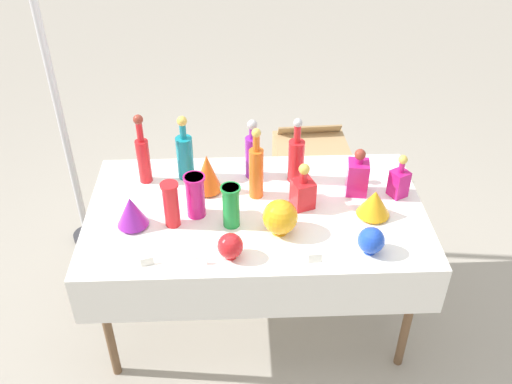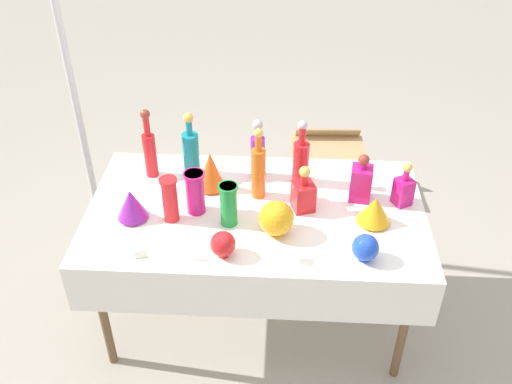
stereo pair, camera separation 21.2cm
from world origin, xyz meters
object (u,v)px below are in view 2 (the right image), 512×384
(round_bowl_1, at_px, (365,248))
(square_decanter_2, at_px, (361,181))
(slender_vase_2, at_px, (229,203))
(canopy_pole, at_px, (72,85))
(tall_bottle_3, at_px, (258,169))
(square_decanter_1, at_px, (404,189))
(fluted_vase_2, at_px, (211,170))
(round_bowl_2, at_px, (223,244))
(slender_vase_0, at_px, (170,198))
(tall_bottle_4, at_px, (191,151))
(fluted_vase_1, at_px, (131,204))
(round_bowl_0, at_px, (276,218))
(slender_vase_1, at_px, (195,191))
(square_decanter_0, at_px, (303,193))
(tall_bottle_0, at_px, (301,160))
(tall_bottle_1, at_px, (150,149))
(cardboard_box_behind_right, at_px, (326,168))
(fluted_vase_0, at_px, (375,210))
(cardboard_box_behind_left, at_px, (231,195))
(tall_bottle_2, at_px, (258,153))

(round_bowl_1, bearing_deg, square_decanter_2, 87.60)
(slender_vase_2, distance_m, canopy_pole, 1.28)
(tall_bottle_3, xyz_separation_m, slender_vase_2, (-0.13, -0.23, -0.04))
(square_decanter_1, relative_size, fluted_vase_2, 1.11)
(round_bowl_1, relative_size, round_bowl_2, 1.05)
(slender_vase_0, xyz_separation_m, round_bowl_1, (0.89, -0.23, -0.06))
(tall_bottle_4, xyz_separation_m, fluted_vase_1, (-0.23, -0.40, -0.06))
(square_decanter_1, height_order, slender_vase_0, square_decanter_1)
(slender_vase_2, distance_m, round_bowl_0, 0.23)
(tall_bottle_3, distance_m, slender_vase_1, 0.33)
(slender_vase_1, relative_size, canopy_pole, 0.08)
(square_decanter_0, relative_size, slender_vase_0, 1.05)
(tall_bottle_0, xyz_separation_m, fluted_vase_2, (-0.46, -0.08, -0.03))
(round_bowl_2, bearing_deg, tall_bottle_0, 59.70)
(tall_bottle_3, bearing_deg, tall_bottle_1, 164.99)
(square_decanter_0, height_order, round_bowl_2, square_decanter_0)
(tall_bottle_4, relative_size, round_bowl_2, 2.94)
(round_bowl_0, distance_m, round_bowl_2, 0.28)
(square_decanter_2, bearing_deg, cardboard_box_behind_right, 93.95)
(slender_vase_1, bearing_deg, fluted_vase_2, 75.35)
(square_decanter_0, relative_size, slender_vase_2, 1.12)
(tall_bottle_1, bearing_deg, square_decanter_0, -17.38)
(tall_bottle_1, height_order, fluted_vase_1, tall_bottle_1)
(fluted_vase_2, bearing_deg, fluted_vase_0, -16.28)
(round_bowl_0, xyz_separation_m, round_bowl_1, (0.39, -0.15, -0.02))
(slender_vase_1, xyz_separation_m, canopy_pole, (-0.80, 0.73, 0.18))
(square_decanter_2, bearing_deg, slender_vase_1, -169.35)
(slender_vase_0, bearing_deg, tall_bottle_3, 27.92)
(square_decanter_0, distance_m, fluted_vase_1, 0.82)
(square_decanter_2, height_order, fluted_vase_0, square_decanter_2)
(tall_bottle_3, bearing_deg, slender_vase_1, -153.87)
(slender_vase_1, distance_m, canopy_pole, 1.10)
(slender_vase_1, xyz_separation_m, slender_vase_2, (0.17, -0.08, -0.00))
(slender_vase_2, distance_m, round_bowl_1, 0.66)
(fluted_vase_0, bearing_deg, slender_vase_1, 177.28)
(tall_bottle_1, distance_m, square_decanter_2, 1.09)
(cardboard_box_behind_left, bearing_deg, fluted_vase_2, -90.78)
(square_decanter_2, xyz_separation_m, fluted_vase_1, (-1.10, -0.22, -0.02))
(square_decanter_0, distance_m, slender_vase_2, 0.38)
(square_decanter_0, xyz_separation_m, slender_vase_0, (-0.63, -0.12, 0.03))
(tall_bottle_1, relative_size, square_decanter_0, 1.58)
(round_bowl_1, relative_size, cardboard_box_behind_right, 0.25)
(square_decanter_0, height_order, fluted_vase_1, square_decanter_0)
(cardboard_box_behind_left, bearing_deg, slender_vase_2, -84.22)
(tall_bottle_1, relative_size, fluted_vase_2, 1.83)
(square_decanter_2, relative_size, round_bowl_1, 1.99)
(tall_bottle_3, height_order, cardboard_box_behind_left, tall_bottle_3)
(fluted_vase_1, height_order, round_bowl_1, fluted_vase_1)
(slender_vase_0, distance_m, fluted_vase_2, 0.31)
(tall_bottle_2, distance_m, canopy_pole, 1.17)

